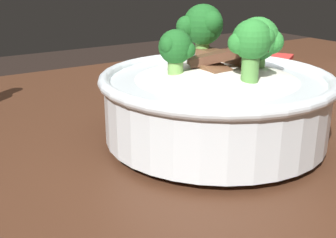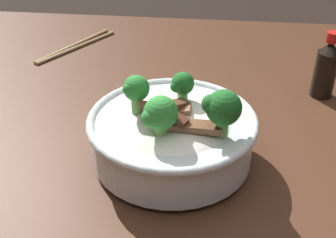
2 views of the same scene
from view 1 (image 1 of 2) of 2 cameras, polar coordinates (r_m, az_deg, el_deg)
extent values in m
cube|color=#472819|center=(0.45, 16.90, -8.18)|extent=(1.31, 1.07, 0.04)
cube|color=#472819|center=(1.29, 16.66, -9.37)|extent=(0.07, 0.07, 0.76)
cylinder|color=silver|center=(0.48, 6.06, -2.61)|extent=(0.12, 0.12, 0.01)
cylinder|color=silver|center=(0.46, 6.21, 1.50)|extent=(0.23, 0.23, 0.06)
torus|color=silver|center=(0.46, 6.35, 5.32)|extent=(0.24, 0.24, 0.01)
ellipsoid|color=white|center=(0.46, 6.30, 4.00)|extent=(0.19, 0.19, 0.05)
cube|color=#563323|center=(0.45, 6.45, 8.13)|extent=(0.06, 0.05, 0.02)
cube|color=brown|center=(0.49, 7.14, 8.12)|extent=(0.02, 0.08, 0.01)
cube|color=#563323|center=(0.45, 9.77, 8.61)|extent=(0.03, 0.05, 0.02)
cube|color=brown|center=(0.45, 5.54, 6.87)|extent=(0.03, 0.05, 0.01)
cube|color=#4C2B1E|center=(0.47, 9.33, 8.91)|extent=(0.04, 0.06, 0.02)
cylinder|color=#5B9947|center=(0.41, 10.74, 6.55)|extent=(0.02, 0.02, 0.03)
sphere|color=#2D8433|center=(0.41, 10.98, 10.23)|extent=(0.04, 0.04, 0.04)
sphere|color=#2D8433|center=(0.40, 9.25, 9.83)|extent=(0.02, 0.02, 0.02)
sphere|color=#2D8433|center=(0.41, 12.67, 10.43)|extent=(0.02, 0.02, 0.02)
cylinder|color=#6BA84C|center=(0.47, 11.47, 7.41)|extent=(0.02, 0.02, 0.02)
sphere|color=green|center=(0.47, 11.67, 10.28)|extent=(0.05, 0.05, 0.05)
sphere|color=green|center=(0.46, 10.22, 10.22)|extent=(0.03, 0.03, 0.03)
sphere|color=green|center=(0.47, 13.47, 9.82)|extent=(0.03, 0.03, 0.03)
cylinder|color=#7AB256|center=(0.43, 1.00, 6.79)|extent=(0.02, 0.02, 0.02)
sphere|color=#1E6023|center=(0.43, 1.01, 9.49)|extent=(0.03, 0.03, 0.03)
sphere|color=#1E6023|center=(0.42, 0.03, 9.72)|extent=(0.02, 0.02, 0.02)
sphere|color=#1E6023|center=(0.43, 2.56, 9.08)|extent=(0.02, 0.02, 0.02)
cylinder|color=#6BA84C|center=(0.52, 4.22, 9.23)|extent=(0.02, 0.02, 0.03)
sphere|color=#1E6023|center=(0.52, 4.30, 12.26)|extent=(0.05, 0.05, 0.05)
sphere|color=#1E6023|center=(0.51, 2.44, 12.08)|extent=(0.02, 0.02, 0.02)
sphere|color=#1E6023|center=(0.51, 5.73, 12.55)|extent=(0.03, 0.03, 0.03)
cube|color=red|center=(0.90, 12.54, 7.46)|extent=(0.18, 0.16, 0.01)
camera|label=2|loc=(0.92, 34.89, 30.41)|focal=46.18mm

